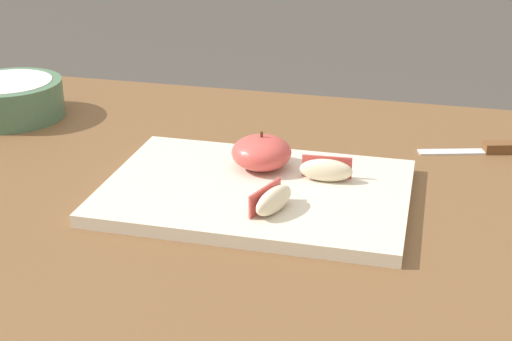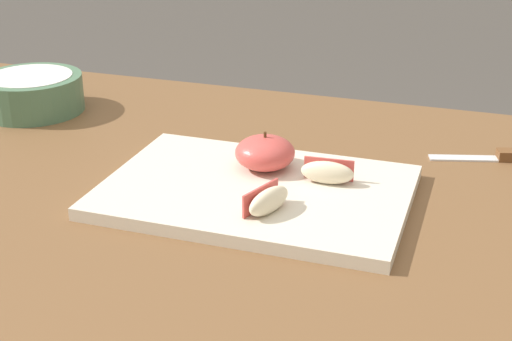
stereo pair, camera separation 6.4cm
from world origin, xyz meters
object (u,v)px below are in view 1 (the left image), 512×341
at_px(paring_knife, 500,148).
at_px(ceramic_fruit_bowl, 11,98).
at_px(apple_wedge_near_knife, 273,200).
at_px(cutting_board, 256,192).
at_px(apple_wedge_back, 326,170).
at_px(apple_half_skin_up, 261,152).

distance_m(paring_knife, ceramic_fruit_bowl, 0.73).
distance_m(apple_wedge_near_knife, paring_knife, 0.38).
relative_size(cutting_board, apple_wedge_back, 5.53).
bearing_deg(apple_wedge_back, apple_wedge_near_knife, -114.62).
bearing_deg(apple_half_skin_up, apple_wedge_back, -12.81).
relative_size(apple_wedge_back, paring_knife, 0.41).
xyz_separation_m(cutting_board, ceramic_fruit_bowl, (-0.43, 0.19, 0.02)).
height_order(cutting_board, apple_wedge_near_knife, apple_wedge_near_knife).
bearing_deg(apple_half_skin_up, paring_knife, 29.08).
xyz_separation_m(apple_half_skin_up, paring_knife, (0.30, 0.16, -0.03)).
bearing_deg(apple_wedge_back, paring_knife, 40.98).
relative_size(cutting_board, paring_knife, 2.26).
height_order(apple_half_skin_up, paring_knife, apple_half_skin_up).
bearing_deg(ceramic_fruit_bowl, cutting_board, -23.20).
relative_size(apple_half_skin_up, apple_wedge_back, 1.15).
height_order(apple_wedge_near_knife, paring_knife, apple_wedge_near_knife).
relative_size(paring_knife, ceramic_fruit_bowl, 1.00).
relative_size(apple_wedge_near_knife, ceramic_fruit_bowl, 0.42).
bearing_deg(apple_half_skin_up, ceramic_fruit_bowl, 162.87).
height_order(apple_half_skin_up, ceramic_fruit_bowl, apple_half_skin_up).
relative_size(cutting_board, apple_half_skin_up, 4.79).
distance_m(cutting_board, apple_half_skin_up, 0.06).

